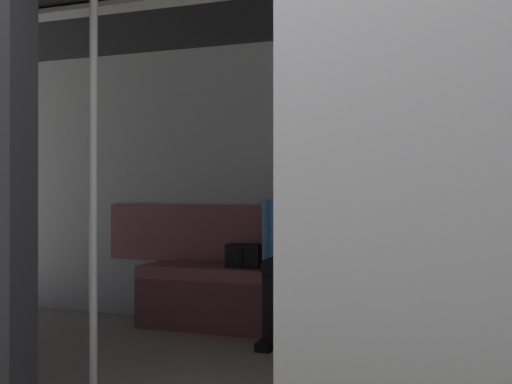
% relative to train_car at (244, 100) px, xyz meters
% --- Properties ---
extents(train_car, '(6.40, 2.76, 2.30)m').
position_rel_train_car_xyz_m(train_car, '(0.00, 0.00, 0.00)').
color(train_car, silver).
rests_on(train_car, ground_plane).
extents(bench_seat, '(2.57, 0.44, 0.47)m').
position_rel_train_car_xyz_m(bench_seat, '(-0.08, -1.03, -1.17)').
color(bench_seat, '#935156').
rests_on(bench_seat, ground_plane).
extents(person_seated, '(0.55, 0.67, 1.20)m').
position_rel_train_car_xyz_m(person_seated, '(-0.02, -0.98, -0.84)').
color(person_seated, '#4C8CC6').
rests_on(person_seated, ground_plane).
extents(handbag, '(0.26, 0.15, 0.17)m').
position_rel_train_car_xyz_m(handbag, '(0.40, -1.07, -0.97)').
color(handbag, black).
rests_on(handbag, bench_seat).
extents(book, '(0.22, 0.26, 0.03)m').
position_rel_train_car_xyz_m(book, '(-0.46, -1.06, -1.04)').
color(book, '#B22D2D').
rests_on(book, bench_seat).
extents(grab_pole_door, '(0.04, 0.04, 2.16)m').
position_rel_train_car_xyz_m(grab_pole_door, '(0.39, 0.85, -0.45)').
color(grab_pole_door, silver).
rests_on(grab_pole_door, ground_plane).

